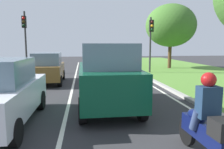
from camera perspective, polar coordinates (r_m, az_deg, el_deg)
ground_plane at (r=12.84m, az=-6.69°, el=-2.49°), size 60.00×60.00×0.00m
lane_line_center at (r=12.85m, az=-9.82°, el=-2.53°), size 0.12×32.00×0.01m
lane_line_right_edge at (r=13.37m, az=8.94°, el=-2.12°), size 0.12×32.00×0.01m
grass_verge_right at (r=15.47m, az=26.65°, el=-1.42°), size 9.00×48.00×0.06m
curb_right at (r=13.51m, az=10.98°, el=-1.82°), size 0.24×48.00×0.12m
car_suv_ahead at (r=7.86m, az=-1.29°, el=-0.27°), size 1.99×4.51×2.28m
car_hatchback_far at (r=13.51m, az=-16.03°, el=1.54°), size 1.79×3.73×1.78m
motorcycle at (r=4.75m, az=23.06°, el=-13.67°), size 0.41×1.90×1.01m
rider_person at (r=4.61m, az=23.13°, el=-6.26°), size 0.51×0.41×1.16m
traffic_light_near_right at (r=17.84m, az=9.88°, el=9.80°), size 0.32×0.50×4.35m
traffic_light_overhead_left at (r=18.78m, az=-21.32°, el=9.96°), size 0.32×0.50×4.79m
tree_roadside_far at (r=21.74m, az=14.73°, el=11.95°), size 4.58×4.58×5.93m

